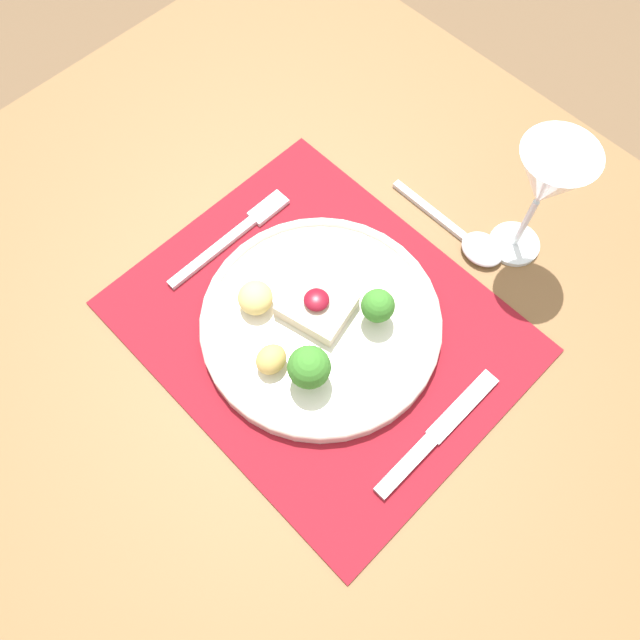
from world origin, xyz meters
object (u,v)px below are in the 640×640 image
object	(u,v)px
knife	(430,441)
wine_glass_near	(547,182)
spoon	(473,242)
dinner_plate	(319,324)
fork	(238,232)

from	to	relation	value
knife	wine_glass_near	xyz separation A→B (m)	(-0.09, 0.27, 0.12)
spoon	wine_glass_near	bearing A→B (deg)	49.56
knife	spoon	size ratio (longest dim) A/B	1.08
dinner_plate	fork	size ratio (longest dim) A/B	1.50
dinner_plate	knife	xyz separation A→B (m)	(0.18, -0.01, -0.01)
dinner_plate	spoon	xyz separation A→B (m)	(0.05, 0.22, -0.01)
fork	wine_glass_near	xyz separation A→B (m)	(0.26, 0.24, 0.12)
fork	spoon	world-z (taller)	spoon
knife	spoon	bearing A→B (deg)	117.64
knife	spoon	distance (m)	0.26
fork	spoon	xyz separation A→B (m)	(0.22, 0.20, 0.00)
dinner_plate	spoon	bearing A→B (deg)	76.48
fork	knife	distance (m)	0.35
wine_glass_near	dinner_plate	bearing A→B (deg)	-109.11
fork	spoon	distance (m)	0.30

